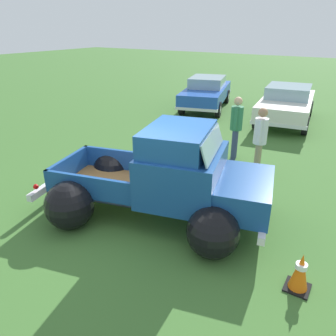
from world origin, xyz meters
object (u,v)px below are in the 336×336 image
Objects in this scene: show_car_1 at (287,103)px; spectator_2 at (260,137)px; lane_cone_0 at (300,272)px; spectator_0 at (236,124)px; show_car_0 at (206,92)px; vintage_pickup_truck at (170,183)px.

show_car_1 is 2.64× the size of spectator_2.
lane_cone_0 is at bearing 108.18° from spectator_2.
spectator_2 is 4.16m from lane_cone_0.
spectator_0 is at bearing -47.20° from spectator_2.
spectator_2 is (4.45, -6.01, 0.24)m from show_car_0.
spectator_2 reaches higher than show_car_0.
show_car_1 is 5.63m from spectator_2.
spectator_0 is at bearing 77.39° from vintage_pickup_truck.
show_car_0 is 1.02× the size of show_car_1.
spectator_0 is at bearing -10.44° from show_car_1.
vintage_pickup_truck is at bearing -101.05° from spectator_0.
lane_cone_0 is at bearing -28.51° from vintage_pickup_truck.
show_car_0 is at bearing -62.26° from spectator_2.
spectator_2 is at bearing 116.96° from lane_cone_0.
show_car_1 reaches higher than lane_cone_0.
vintage_pickup_truck reaches higher than spectator_0.
show_car_0 is 7.48m from spectator_2.
lane_cone_0 is at bearing -70.05° from spectator_0.
show_car_1 is 2.58× the size of spectator_0.
vintage_pickup_truck reaches higher than lane_cone_0.
spectator_0 is at bearing 17.92° from show_car_0.
show_car_1 is 7.45× the size of lane_cone_0.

